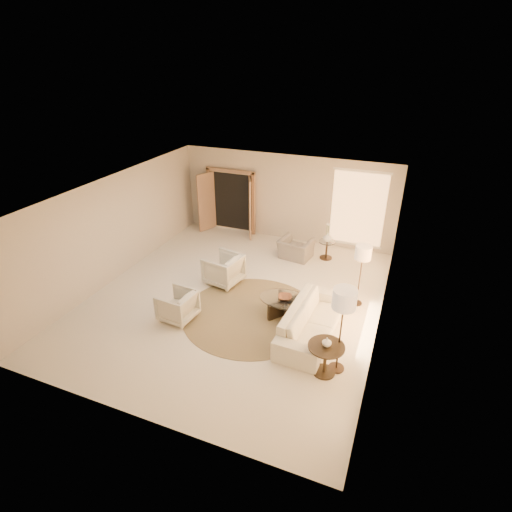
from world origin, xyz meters
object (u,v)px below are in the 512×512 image
at_px(floor_lamp_far, 344,303).
at_px(armchair_right, 177,304).
at_px(coffee_table, 285,305).
at_px(end_table, 326,354).
at_px(side_table, 327,248).
at_px(end_vase, 327,342).
at_px(bowl, 285,297).
at_px(sofa, 312,321).
at_px(accent_chair, 296,246).
at_px(floor_lamp_near, 363,255).
at_px(armchair_left, 223,268).
at_px(side_vase, 328,237).

bearing_deg(floor_lamp_far, armchair_right, 175.61).
relative_size(coffee_table, end_table, 1.80).
relative_size(side_table, floor_lamp_far, 0.31).
height_order(floor_lamp_far, end_vase, floor_lamp_far).
xyz_separation_m(coffee_table, bowl, (0.00, 0.00, 0.21)).
bearing_deg(end_vase, bowl, 130.43).
distance_m(sofa, accent_chair, 3.67).
distance_m(accent_chair, side_table, 0.94).
height_order(floor_lamp_far, bowl, floor_lamp_far).
height_order(accent_chair, floor_lamp_near, floor_lamp_near).
xyz_separation_m(armchair_left, floor_lamp_near, (3.52, 0.30, 0.91)).
relative_size(armchair_left, floor_lamp_far, 0.49).
height_order(sofa, floor_lamp_far, floor_lamp_far).
distance_m(coffee_table, bowl, 0.21).
bearing_deg(armchair_right, end_vase, 87.37).
relative_size(armchair_right, bowl, 2.42).
bearing_deg(coffee_table, armchair_left, 157.68).
height_order(sofa, floor_lamp_near, floor_lamp_near).
bearing_deg(side_vase, end_table, -77.53).
distance_m(end_table, floor_lamp_near, 2.82).
distance_m(sofa, armchair_right, 3.11).
relative_size(sofa, armchair_right, 3.13).
xyz_separation_m(armchair_right, end_table, (3.60, -0.49, 0.07)).
height_order(armchair_left, floor_lamp_far, floor_lamp_far).
height_order(sofa, coffee_table, sofa).
bearing_deg(accent_chair, floor_lamp_far, 124.82).
xyz_separation_m(accent_chair, floor_lamp_near, (2.14, -1.81, 0.95)).
distance_m(coffee_table, side_vase, 3.29).
distance_m(armchair_left, coffee_table, 2.17).
bearing_deg(bowl, end_vase, -49.57).
height_order(accent_chair, coffee_table, accent_chair).
distance_m(end_table, bowl, 2.03).
bearing_deg(floor_lamp_near, accent_chair, 139.85).
bearing_deg(armchair_right, floor_lamp_near, 124.97).
height_order(end_table, floor_lamp_near, floor_lamp_near).
bearing_deg(side_vase, armchair_left, -132.97).
bearing_deg(armchair_left, end_vase, 65.20).
bearing_deg(armchair_left, side_vase, 147.74).
relative_size(floor_lamp_near, bowl, 4.93).
distance_m(side_table, bowl, 3.26).
distance_m(coffee_table, floor_lamp_far, 2.40).
bearing_deg(armchair_right, side_table, 154.65).
bearing_deg(bowl, end_table, -49.57).
relative_size(floor_lamp_near, end_vase, 8.38).
relative_size(end_vase, side_vase, 0.68).
bearing_deg(bowl, armchair_right, -155.15).
height_order(accent_chair, end_vase, end_vase).
distance_m(armchair_left, armchair_right, 1.90).
distance_m(coffee_table, end_table, 2.04).
height_order(accent_chair, floor_lamp_far, floor_lamp_far).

